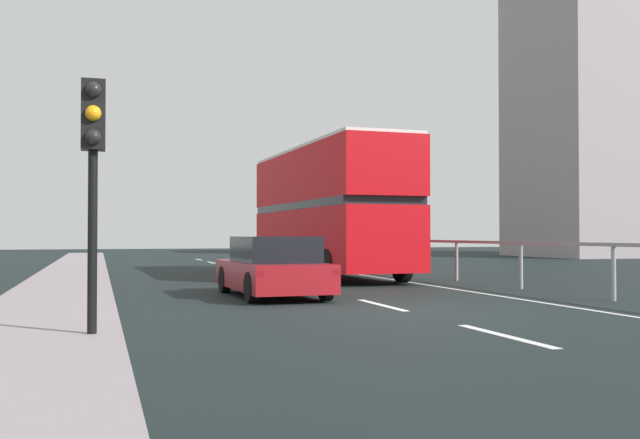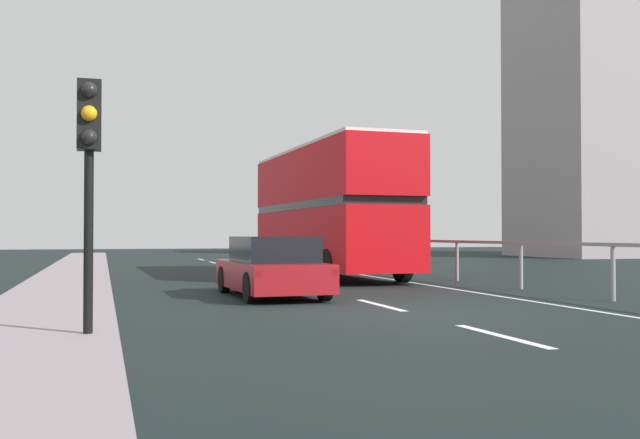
# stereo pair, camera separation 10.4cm
# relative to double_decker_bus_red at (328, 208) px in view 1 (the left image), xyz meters

# --- Properties ---
(ground_plane) EXTENTS (74.97, 120.00, 0.10)m
(ground_plane) POSITION_rel_double_decker_bus_red_xyz_m (-1.93, -10.46, -2.34)
(ground_plane) COLOR black
(near_sidewalk_kerb) EXTENTS (2.25, 80.00, 0.14)m
(near_sidewalk_kerb) POSITION_rel_double_decker_bus_red_xyz_m (-8.14, -10.46, -2.22)
(near_sidewalk_kerb) COLOR gray
(near_sidewalk_kerb) RESTS_ON ground
(lane_paint_markings) EXTENTS (3.50, 46.00, 0.01)m
(lane_paint_markings) POSITION_rel_double_decker_bus_red_xyz_m (0.04, -2.00, -2.28)
(lane_paint_markings) COLOR silver
(lane_paint_markings) RESTS_ON ground
(bridge_side_railing) EXTENTS (0.10, 42.00, 1.23)m
(bridge_side_railing) POSITION_rel_double_decker_bus_red_xyz_m (3.09, -1.46, -1.30)
(bridge_side_railing) COLOR gray
(bridge_side_railing) RESTS_ON ground
(distant_building_block) EXTENTS (15.36, 8.74, 18.86)m
(distant_building_block) POSITION_rel_double_decker_bus_red_xyz_m (26.30, 16.15, 7.16)
(distant_building_block) COLOR gray
(distant_building_block) RESTS_ON ground
(double_decker_bus_red) EXTENTS (2.76, 10.07, 4.27)m
(double_decker_bus_red) POSITION_rel_double_decker_bus_red_xyz_m (0.00, 0.00, 0.00)
(double_decker_bus_red) COLOR red
(double_decker_bus_red) RESTS_ON ground
(hatchback_car_near) EXTENTS (1.91, 4.25, 1.36)m
(hatchback_car_near) POSITION_rel_double_decker_bus_red_xyz_m (-3.55, -7.05, -1.63)
(hatchback_car_near) COLOR maroon
(hatchback_car_near) RESTS_ON ground
(traffic_signal_pole) EXTENTS (0.30, 0.42, 3.25)m
(traffic_signal_pole) POSITION_rel_double_decker_bus_red_xyz_m (-7.40, -13.32, 0.29)
(traffic_signal_pole) COLOR black
(traffic_signal_pole) RESTS_ON near_sidewalk_kerb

